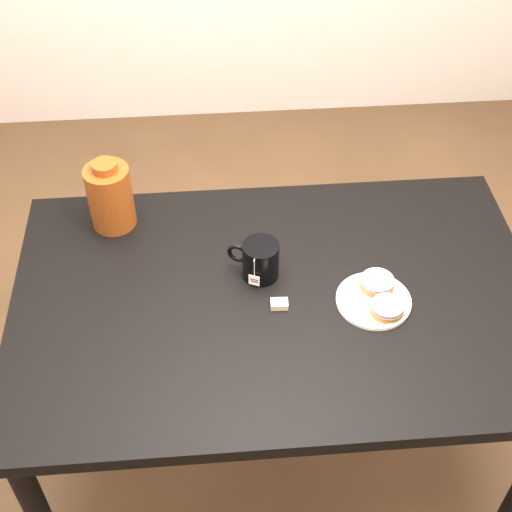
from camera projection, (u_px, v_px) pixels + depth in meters
name	position (u px, v px, depth m)	size (l,w,h in m)	color
ground_plane	(272.00, 444.00, 2.41)	(4.00, 4.00, 0.00)	brown
table	(276.00, 316.00, 1.94)	(1.40, 0.90, 0.75)	black
plate	(374.00, 300.00, 1.86)	(0.20, 0.20, 0.01)	white
bagel_back	(377.00, 283.00, 1.88)	(0.09, 0.09, 0.03)	brown
bagel_front	(387.00, 308.00, 1.82)	(0.09, 0.09, 0.03)	brown
mug	(260.00, 260.00, 1.90)	(0.15, 0.13, 0.11)	black
teabag_pouch	(279.00, 304.00, 1.85)	(0.04, 0.03, 0.02)	#C6B793
bagel_package	(110.00, 196.00, 2.01)	(0.14, 0.14, 0.22)	#56210B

